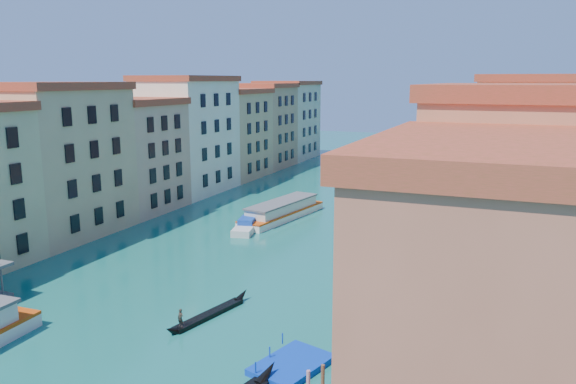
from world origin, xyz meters
The scene contains 11 objects.
left_bank_palazzos centered at (-26.00, 64.68, 9.71)m, with size 12.80×128.40×21.00m.
right_bank_palazzos centered at (30.00, 65.00, 9.75)m, with size 12.80×128.40×21.00m.
quay centered at (22.00, 65.00, 0.50)m, with size 4.00×140.00×1.00m, color #A19A82.
restaurant_awnings centered at (22.19, 23.00, 2.99)m, with size 3.20×44.55×3.12m.
mooring_poles_right centered at (19.10, 28.80, 1.30)m, with size 1.44×54.24×3.20m.
vaporetto_far centered at (-2.19, 58.48, 1.20)m, with size 7.02×18.27×2.65m.
gondola_fore centered at (5.56, 23.33, 0.35)m, with size 3.21×10.37×2.09m.
gondola_far centered at (14.02, 47.44, 0.40)m, with size 6.95×12.66×1.93m.
motorboat_mid centered at (-4.12, 50.44, 0.64)m, with size 4.27×8.33×1.65m.
motorboat_far centered at (8.68, 86.51, 0.56)m, with size 3.59×7.21×1.43m.
blue_dock centered at (15.50, 17.85, 0.24)m, with size 5.33×6.63×0.48m.
Camera 1 is at (29.11, -16.46, 20.26)m, focal length 35.00 mm.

